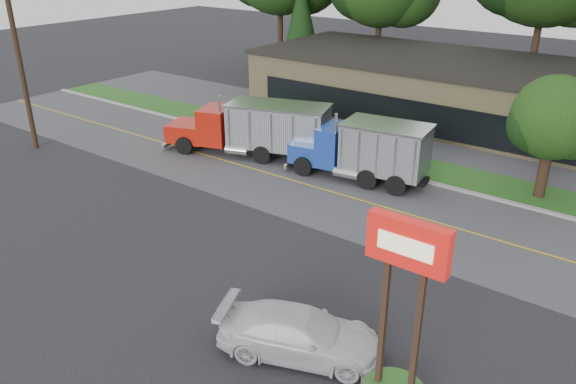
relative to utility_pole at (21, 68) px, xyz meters
The scene contains 14 objects.
ground 19.03m from the utility_pole, 11.00° to the right, with size 140.00×140.00×0.00m, color #343439.
road 19.50m from the utility_pole, 16.99° to the left, with size 60.00×8.00×0.02m, color slate.
center_line 19.50m from the utility_pole, 16.99° to the left, with size 60.00×0.12×0.01m, color gold.
curb 21.07m from the utility_pole, 28.32° to the left, with size 60.00×0.30×0.12m, color #9E9E99.
grass_verge 21.96m from the utility_pole, 32.57° to the left, with size 60.00×3.40×0.03m, color #25571D.
far_parking 24.94m from the utility_pole, 42.51° to the left, with size 60.00×7.00×0.02m, color slate.
strip_mall 30.26m from the utility_pole, 48.37° to the left, with size 32.00×12.00×4.00m, color tan.
utility_pole is the anchor object (origin of this frame).
bilo_sign 29.29m from the utility_pole, 11.89° to the right, with size 2.20×1.90×5.95m.
evergreen_left 26.58m from the utility_pole, 85.68° to the left, with size 4.13×4.13×9.39m.
tree_verge 30.37m from the utility_pole, 22.37° to the left, with size 4.46×4.20×6.36m.
dump_truck_red 14.76m from the utility_pole, 30.75° to the left, with size 10.46×5.57×3.36m.
dump_truck_blue 21.44m from the utility_pole, 22.27° to the left, with size 7.95×3.57×3.36m.
rally_car 26.13m from the utility_pole, 13.06° to the right, with size 2.17×5.33×1.55m, color silver.
Camera 1 is at (15.42, -14.12, 12.25)m, focal length 35.00 mm.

